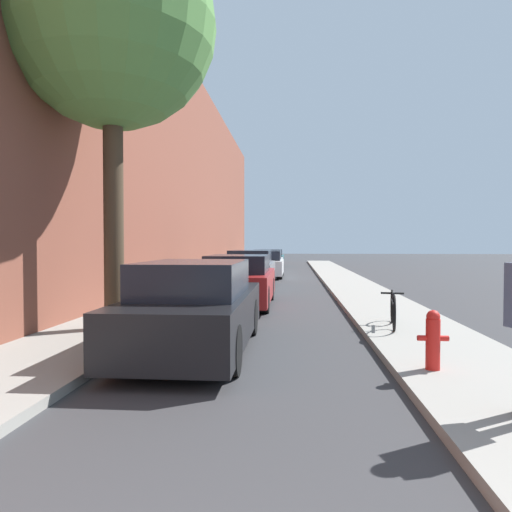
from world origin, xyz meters
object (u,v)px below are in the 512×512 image
street_tree_near (112,25)px  fire_hydrant (433,339)px  parked_car_silver (268,261)px  parked_car_grey (251,270)px  parked_car_black (196,308)px  parked_car_white (264,265)px  bicycle (393,309)px  parked_car_teal (271,258)px  parked_car_red (239,281)px

street_tree_near → fire_hydrant: bearing=-25.6°
parked_car_silver → fire_hydrant: size_ratio=6.14×
parked_car_grey → parked_car_silver: size_ratio=0.98×
parked_car_black → parked_car_white: parked_car_black is taller
parked_car_grey → street_tree_near: (-1.72, -9.05, 5.01)m
street_tree_near → bicycle: size_ratio=4.70×
parked_car_grey → parked_car_silver: parked_car_grey is taller
parked_car_teal → street_tree_near: size_ratio=0.55×
parked_car_silver → fire_hydrant: 22.38m
street_tree_near → bicycle: 7.41m
parked_car_red → parked_car_silver: 15.63m
parked_car_teal → parked_car_grey: bearing=-89.9°
parked_car_red → fire_hydrant: size_ratio=5.70×
parked_car_white → parked_car_silver: parked_car_white is taller
parked_car_white → parked_car_silver: 5.10m
parked_car_red → parked_car_white: (0.01, 10.53, -0.03)m
street_tree_near → parked_car_white: bearing=82.7°
parked_car_teal → bicycle: size_ratio=2.60×
parked_car_black → fire_hydrant: parked_car_black is taller
parked_car_black → parked_car_red: bearing=89.4°
parked_car_grey → fire_hydrant: (3.35, -11.48, -0.19)m
parked_car_white → fire_hydrant: parked_car_white is taller
parked_car_grey → bicycle: parked_car_grey is taller
parked_car_silver → parked_car_black: bearing=-89.9°
parked_car_silver → fire_hydrant: bearing=-81.5°
street_tree_near → fire_hydrant: size_ratio=10.11×
parked_car_black → bicycle: 3.83m
parked_car_red → parked_car_teal: bearing=90.4°
parked_car_teal → fire_hydrant: bearing=-83.2°
parked_car_white → street_tree_near: size_ratio=0.53×
parked_car_black → parked_car_teal: 26.84m
parked_car_grey → parked_car_teal: bearing=90.1°
parked_car_black → parked_car_red: size_ratio=1.01×
parked_car_grey → street_tree_near: 10.49m
parked_car_grey → bicycle: (3.49, -8.52, -0.23)m
parked_car_red → parked_car_silver: size_ratio=0.93×
parked_car_red → bicycle: bearing=-46.6°
parked_car_red → street_tree_near: street_tree_near is taller
parked_car_red → parked_car_silver: parked_car_red is taller
parked_car_silver → parked_car_teal: size_ratio=1.10×
parked_car_teal → parked_car_red: bearing=-89.6°
parked_car_white → parked_car_silver: (-0.10, 5.10, -0.01)m
parked_car_grey → parked_car_silver: 10.65m
parked_car_white → bicycle: 14.47m
street_tree_near → bicycle: (5.21, 0.53, -5.24)m
street_tree_near → parked_car_red: bearing=65.5°
parked_car_red → parked_car_white: 10.53m
street_tree_near → bicycle: street_tree_near is taller
parked_car_black → parked_car_grey: parked_car_grey is taller
bicycle → parked_car_black: bearing=-143.1°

